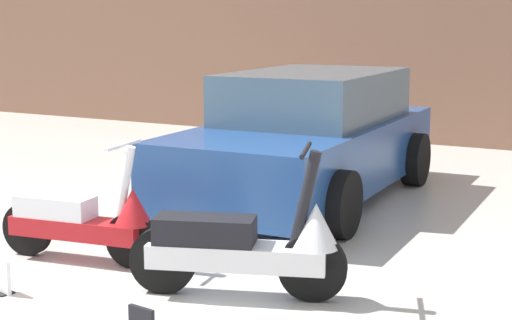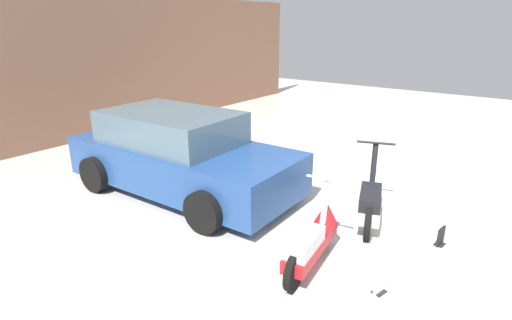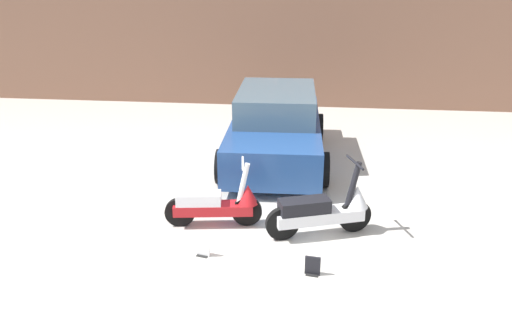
{
  "view_description": "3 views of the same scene",
  "coord_description": "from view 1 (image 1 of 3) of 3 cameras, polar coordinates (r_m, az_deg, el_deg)",
  "views": [
    {
      "loc": [
        3.58,
        -3.72,
        2.04
      ],
      "look_at": [
        0.36,
        2.29,
        0.79
      ],
      "focal_mm": 55.0,
      "sensor_mm": 36.0,
      "label": 1
    },
    {
      "loc": [
        -4.62,
        -0.83,
        2.91
      ],
      "look_at": [
        0.32,
        2.86,
        0.77
      ],
      "focal_mm": 28.0,
      "sensor_mm": 36.0,
      "label": 2
    },
    {
      "loc": [
        0.66,
        -5.54,
        3.66
      ],
      "look_at": [
        -0.2,
        2.1,
        0.77
      ],
      "focal_mm": 35.0,
      "sensor_mm": 36.0,
      "label": 3
    }
  ],
  "objects": [
    {
      "name": "scooter_front_right",
      "position": [
        5.75,
        -0.71,
        -6.18
      ],
      "size": [
        1.56,
        0.81,
        1.13
      ],
      "rotation": [
        0.0,
        0.0,
        0.34
      ],
      "color": "black",
      "rests_on": "ground_plane"
    },
    {
      "name": "scooter_front_left",
      "position": [
        6.74,
        -12.37,
        -4.25
      ],
      "size": [
        1.48,
        0.56,
        1.04
      ],
      "rotation": [
        0.0,
        0.0,
        0.14
      ],
      "color": "black",
      "rests_on": "ground_plane"
    },
    {
      "name": "placard_near_left_scooter",
      "position": [
        6.22,
        -18.0,
        -8.2
      ],
      "size": [
        0.2,
        0.15,
        0.26
      ],
      "rotation": [
        0.0,
        0.0,
        -0.23
      ],
      "color": "black",
      "rests_on": "ground_plane"
    },
    {
      "name": "wall_back",
      "position": [
        13.01,
        12.35,
        9.15
      ],
      "size": [
        19.6,
        0.12,
        3.64
      ],
      "primitive_type": "cube",
      "color": "#845B47",
      "rests_on": "ground_plane"
    },
    {
      "name": "car_rear_left",
      "position": [
        8.88,
        3.79,
        1.56
      ],
      "size": [
        2.15,
        4.28,
        1.44
      ],
      "rotation": [
        0.0,
        0.0,
        -1.54
      ],
      "color": "navy",
      "rests_on": "ground_plane"
    }
  ]
}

